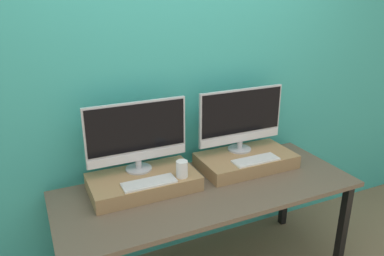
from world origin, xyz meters
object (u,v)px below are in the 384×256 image
Objects in this scene: monitor_right at (241,118)px; keyboard_right at (256,160)px; mug at (182,169)px; monitor_left at (137,134)px; keyboard_left at (149,183)px.

keyboard_right is at bearing -90.00° from monitor_right.
monitor_left is at bearing 135.94° from mug.
monitor_left is 0.75m from monitor_right.
mug is at bearing 0.00° from keyboard_left.
monitor_right is at bearing 0.00° from monitor_left.
monitor_left is 0.31m from keyboard_left.
keyboard_right is at bearing -0.00° from mug.
monitor_right reaches higher than keyboard_right.
monitor_left is 6.11× the size of mug.
mug is at bearing -159.17° from monitor_right.
mug reaches higher than keyboard_left.
monitor_right reaches higher than mug.
keyboard_left is at bearing 180.00° from keyboard_right.
keyboard_left is 0.22m from mug.
keyboard_left is 0.75m from keyboard_right.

